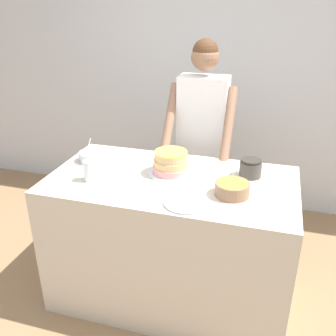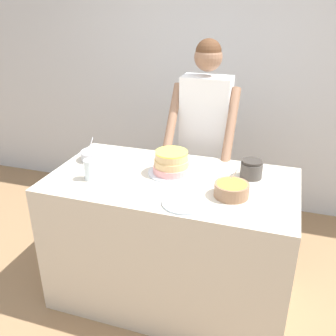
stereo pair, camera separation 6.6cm
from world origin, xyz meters
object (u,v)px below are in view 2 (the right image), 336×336
Objects in this scene: drinking_glass at (90,170)px; frosting_bowl_orange at (232,189)px; frosting_bowl_white at (94,155)px; ceramic_plate at (185,203)px; cake at (171,164)px; person_baker at (205,128)px; stoneware_jar at (251,169)px.

frosting_bowl_orange is at bearing 3.43° from drinking_glass.
frosting_bowl_orange is 1.09× the size of frosting_bowl_white.
ceramic_plate is at bearing -27.39° from frosting_bowl_white.
ceramic_plate is at bearing -62.01° from cake.
frosting_bowl_white is (-1.03, 0.24, -0.01)m from frosting_bowl_orange.
person_baker is at bearing 58.57° from drinking_glass.
person_baker is at bearing 83.21° from cake.
stoneware_jar is at bearing 55.78° from ceramic_plate.
person_baker reaches higher than stoneware_jar.
frosting_bowl_white is 0.89m from ceramic_plate.
person_baker is 1.02m from ceramic_plate.
person_baker is 0.70m from stoneware_jar.
frosting_bowl_orange reaches higher than drinking_glass.
cake is 0.42m from ceramic_plate.
cake is 1.19× the size of ceramic_plate.
frosting_bowl_white reaches higher than ceramic_plate.
person_baker is at bearing 128.60° from stoneware_jar.
cake is 2.19× the size of stoneware_jar.
cake reaches higher than frosting_bowl_orange.
person_baker reaches higher than frosting_bowl_orange.
frosting_bowl_orange is 1.06m from frosting_bowl_white.
frosting_bowl_white is at bearing 114.20° from drinking_glass.
person_baker reaches higher than cake.
frosting_bowl_orange reaches higher than stoneware_jar.
stoneware_jar reaches higher than ceramic_plate.
person_baker is 0.65m from cake.
drinking_glass is (-0.54, -0.89, -0.06)m from person_baker.
stoneware_jar is (0.51, 0.10, -0.01)m from cake.
person_baker reaches higher than ceramic_plate.
cake is at bearing -168.78° from stoneware_jar.
person_baker reaches higher than drinking_glass.
ceramic_plate is 1.84× the size of stoneware_jar.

